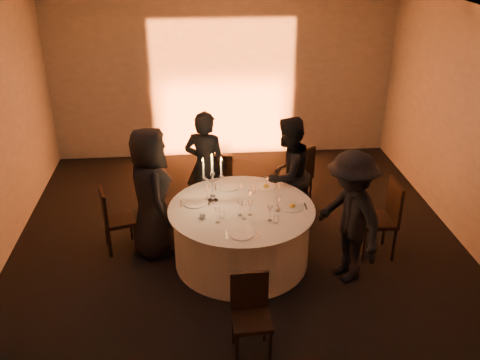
{
  "coord_description": "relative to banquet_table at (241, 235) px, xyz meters",
  "views": [
    {
      "loc": [
        -0.53,
        -5.68,
        3.94
      ],
      "look_at": [
        0.0,
        0.2,
        1.05
      ],
      "focal_mm": 40.0,
      "sensor_mm": 36.0,
      "label": 1
    }
  ],
  "objects": [
    {
      "name": "wall_back",
      "position": [
        0.0,
        3.5,
        1.12
      ],
      "size": [
        7.0,
        0.0,
        7.0
      ],
      "primitive_type": "plane",
      "rotation": [
        1.57,
        0.0,
        0.0
      ],
      "color": "#A39F97",
      "rests_on": "floor"
    },
    {
      "name": "chair_right",
      "position": [
        1.82,
        0.02,
        0.19
      ],
      "size": [
        0.45,
        0.45,
        1.02
      ],
      "rotation": [
        0.0,
        0.0,
        -1.58
      ],
      "color": "black",
      "rests_on": "floor"
    },
    {
      "name": "chair_front",
      "position": [
        -0.05,
        -1.56,
        0.1
      ],
      "size": [
        0.39,
        0.39,
        0.87
      ],
      "rotation": [
        0.0,
        0.0,
        0.03
      ],
      "color": "black",
      "rests_on": "floor"
    },
    {
      "name": "wine_glass_a",
      "position": [
        0.0,
        -0.28,
        0.52
      ],
      "size": [
        0.07,
        0.07,
        0.19
      ],
      "color": "white",
      "rests_on": "banquet_table"
    },
    {
      "name": "wine_glass_f",
      "position": [
        0.08,
        -0.18,
        0.52
      ],
      "size": [
        0.07,
        0.07,
        0.19
      ],
      "color": "white",
      "rests_on": "banquet_table"
    },
    {
      "name": "candelabra",
      "position": [
        -0.34,
        0.19,
        0.61
      ],
      "size": [
        0.27,
        0.13,
        0.65
      ],
      "color": "white",
      "rests_on": "banquet_table"
    },
    {
      "name": "wine_glass_h",
      "position": [
        0.43,
        -0.12,
        0.52
      ],
      "size": [
        0.07,
        0.07,
        0.19
      ],
      "color": "white",
      "rests_on": "banquet_table"
    },
    {
      "name": "plate_back_left",
      "position": [
        -0.12,
        0.56,
        0.39
      ],
      "size": [
        0.36,
        0.26,
        0.01
      ],
      "color": "white",
      "rests_on": "banquet_table"
    },
    {
      "name": "guest_back_left",
      "position": [
        -0.4,
        1.12,
        0.44
      ],
      "size": [
        0.7,
        0.57,
        1.64
      ],
      "primitive_type": "imported",
      "rotation": [
        0.0,
        0.0,
        2.8
      ],
      "color": "black",
      "rests_on": "floor"
    },
    {
      "name": "guest_left",
      "position": [
        -1.11,
        0.33,
        0.47
      ],
      "size": [
        0.76,
        0.96,
        1.72
      ],
      "primitive_type": "imported",
      "rotation": [
        0.0,
        0.0,
        1.86
      ],
      "color": "black",
      "rests_on": "floor"
    },
    {
      "name": "wine_glass_i",
      "position": [
        0.37,
        0.44,
        0.52
      ],
      "size": [
        0.07,
        0.07,
        0.19
      ],
      "color": "white",
      "rests_on": "banquet_table"
    },
    {
      "name": "tumbler_a",
      "position": [
        -0.25,
        -0.23,
        0.43
      ],
      "size": [
        0.07,
        0.07,
        0.09
      ],
      "primitive_type": "cylinder",
      "color": "white",
      "rests_on": "banquet_table"
    },
    {
      "name": "ceiling",
      "position": [
        0.0,
        0.0,
        2.62
      ],
      "size": [
        7.0,
        7.0,
        0.0
      ],
      "primitive_type": "plane",
      "rotation": [
        3.14,
        0.0,
        0.0
      ],
      "color": "white",
      "rests_on": "wall_back"
    },
    {
      "name": "banquet_table",
      "position": [
        0.0,
        0.0,
        0.0
      ],
      "size": [
        1.8,
        1.8,
        0.77
      ],
      "color": "black",
      "rests_on": "floor"
    },
    {
      "name": "wine_glass_b",
      "position": [
        -0.41,
        0.27,
        0.52
      ],
      "size": [
        0.07,
        0.07,
        0.19
      ],
      "color": "white",
      "rests_on": "banquet_table"
    },
    {
      "name": "plate_left",
      "position": [
        -0.57,
        0.16,
        0.39
      ],
      "size": [
        0.36,
        0.29,
        0.01
      ],
      "color": "white",
      "rests_on": "banquet_table"
    },
    {
      "name": "wine_glass_e",
      "position": [
        -0.31,
        -0.32,
        0.52
      ],
      "size": [
        0.07,
        0.07,
        0.19
      ],
      "color": "white",
      "rests_on": "banquet_table"
    },
    {
      "name": "wine_glass_g",
      "position": [
        0.3,
        -0.33,
        0.52
      ],
      "size": [
        0.07,
        0.07,
        0.19
      ],
      "color": "white",
      "rests_on": "banquet_table"
    },
    {
      "name": "wine_glass_c",
      "position": [
        0.12,
        0.08,
        0.52
      ],
      "size": [
        0.07,
        0.07,
        0.19
      ],
      "color": "white",
      "rests_on": "banquet_table"
    },
    {
      "name": "wine_glass_d",
      "position": [
        -0.03,
        -0.19,
        0.52
      ],
      "size": [
        0.07,
        0.07,
        0.19
      ],
      "color": "white",
      "rests_on": "banquet_table"
    },
    {
      "name": "guest_right",
      "position": [
        1.22,
        -0.44,
        0.44
      ],
      "size": [
        0.94,
        1.21,
        1.65
      ],
      "primitive_type": "imported",
      "rotation": [
        0.0,
        0.0,
        -1.23
      ],
      "color": "black",
      "rests_on": "floor"
    },
    {
      "name": "chair_left",
      "position": [
        -1.63,
        0.41,
        0.11
      ],
      "size": [
        0.48,
        0.47,
        0.88
      ],
      "rotation": [
        0.0,
        0.0,
        1.84
      ],
      "color": "black",
      "rests_on": "floor"
    },
    {
      "name": "guest_back_right",
      "position": [
        0.7,
        0.79,
        0.43
      ],
      "size": [
        1.0,
        0.99,
        1.63
      ],
      "primitive_type": "imported",
      "rotation": [
        0.0,
        0.0,
        -2.42
      ],
      "color": "black",
      "rests_on": "floor"
    },
    {
      "name": "plate_front",
      "position": [
        -0.06,
        -0.62,
        0.39
      ],
      "size": [
        0.36,
        0.26,
        0.01
      ],
      "color": "white",
      "rests_on": "banquet_table"
    },
    {
      "name": "tumbler_c",
      "position": [
        0.19,
        0.38,
        0.43
      ],
      "size": [
        0.07,
        0.07,
        0.09
      ],
      "primitive_type": "cylinder",
      "color": "white",
      "rests_on": "banquet_table"
    },
    {
      "name": "uplighter_fixture",
      "position": [
        0.0,
        3.2,
        -0.33
      ],
      "size": [
        0.25,
        0.12,
        0.1
      ],
      "primitive_type": "cube",
      "color": "black",
      "rests_on": "floor"
    },
    {
      "name": "floor",
      "position": [
        0.0,
        0.0,
        -0.38
      ],
      "size": [
        7.0,
        7.0,
        0.0
      ],
      "primitive_type": "plane",
      "color": "black",
      "rests_on": "ground"
    },
    {
      "name": "chair_back_right",
      "position": [
        1.0,
        1.47,
        0.13
      ],
      "size": [
        0.56,
        0.56,
        0.92
      ],
      "rotation": [
        0.0,
        0.0,
        -2.58
      ],
      "color": "black",
      "rests_on": "floor"
    },
    {
      "name": "coffee_cup",
      "position": [
        -0.48,
        -0.2,
        0.42
      ],
      "size": [
        0.11,
        0.11,
        0.07
      ],
      "color": "white",
      "rests_on": "banquet_table"
    },
    {
      "name": "tumbler_b",
      "position": [
        0.37,
        -0.38,
        0.43
      ],
      "size": [
        0.07,
        0.07,
        0.09
      ],
      "primitive_type": "cylinder",
      "color": "white",
      "rests_on": "banquet_table"
    },
    {
      "name": "chair_back_left",
      "position": [
        -0.18,
        1.47,
        0.11
      ],
      "size": [
        0.43,
        0.43,
        0.88
      ],
      "rotation": [
        0.0,
        0.0,
        3.03
      ],
      "color": "black",
      "rests_on": "floor"
    },
    {
      "name": "plate_right",
      "position": [
        0.62,
        -0.05,
        0.4
      ],
      "size": [
        0.36,
        0.27,
        0.08
      ],
      "color": "white",
      "rests_on": "banquet_table"
    },
    {
      "name": "plate_back_right",
      "position": [
        0.37,
        0.51,
        0.4
      ],
      "size": [
        0.35,
        0.26,
        0.08
      ],
      "color": "white",
      "rests_on": "banquet_table"
    }
  ]
}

